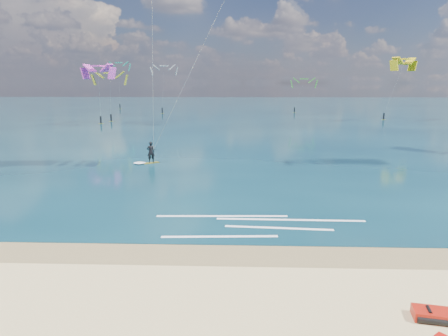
# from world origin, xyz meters

# --- Properties ---
(ground) EXTENTS (320.00, 320.00, 0.00)m
(ground) POSITION_xyz_m (0.00, 40.00, 0.00)
(ground) COLOR tan
(ground) RESTS_ON ground
(wet_sand_strip) EXTENTS (320.00, 2.40, 0.01)m
(wet_sand_strip) POSITION_xyz_m (0.00, 3.00, 0.00)
(wet_sand_strip) COLOR olive
(wet_sand_strip) RESTS_ON ground
(sea) EXTENTS (320.00, 200.00, 0.04)m
(sea) POSITION_xyz_m (0.00, 104.00, 0.02)
(sea) COLOR #092735
(sea) RESTS_ON ground
(kitesurfer_main) EXTENTS (13.29, 7.20, 20.96)m
(kitesurfer_main) POSITION_xyz_m (-4.98, 20.60, 10.82)
(kitesurfer_main) COLOR gold
(kitesurfer_main) RESTS_ON sea
(shoreline_foam) EXTENTS (11.67, 3.63, 0.01)m
(shoreline_foam) POSITION_xyz_m (1.35, 6.91, 0.04)
(shoreline_foam) COLOR white
(shoreline_foam) RESTS_ON ground
(distant_kites) EXTENTS (70.91, 46.71, 13.00)m
(distant_kites) POSITION_xyz_m (-8.74, 75.94, 5.48)
(distant_kites) COLOR #399034
(distant_kites) RESTS_ON ground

